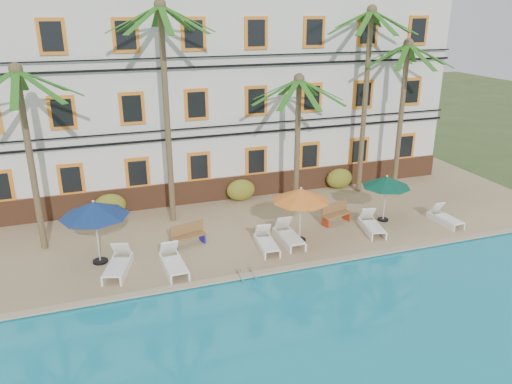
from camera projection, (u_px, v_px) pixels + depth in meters
name	position (u px, v px, depth m)	size (l,w,h in m)	color
ground	(277.00, 264.00, 19.80)	(100.00, 100.00, 0.00)	#384C23
pool_deck	(240.00, 215.00, 24.19)	(30.00, 12.00, 0.25)	tan
swimming_pool	(370.00, 379.00, 13.55)	(26.00, 12.00, 0.20)	teal
pool_coping	(286.00, 269.00, 18.90)	(30.00, 0.35, 0.06)	tan
hotel_building	(211.00, 91.00, 26.78)	(25.40, 6.44, 10.22)	silver
palm_a	(26.00, 133.00, 18.91)	(4.52, 4.52, 7.48)	brown
palm_b	(165.00, 88.00, 21.16)	(4.52, 4.52, 9.70)	brown
palm_c	(298.00, 122.00, 23.29)	(4.52, 4.52, 6.55)	brown
palm_d	(367.00, 79.00, 24.94)	(4.52, 4.52, 9.48)	brown
palm_e	(403.00, 96.00, 25.24)	(4.52, 4.52, 7.94)	brown
shrub_left	(110.00, 205.00, 23.57)	(1.50, 0.90, 1.10)	#305719
shrub_mid	(241.00, 190.00, 25.54)	(1.50, 0.90, 1.10)	#305719
shrub_right	(339.00, 178.00, 27.26)	(1.50, 0.90, 1.10)	#305719
umbrella_blue	(94.00, 210.00, 18.68)	(2.60, 2.60, 2.60)	black
umbrella_red	(301.00, 195.00, 20.53)	(2.43, 2.43, 2.43)	black
umbrella_green	(387.00, 182.00, 22.64)	(2.22, 2.22, 2.22)	black
lounger_a	(118.00, 264.00, 18.65)	(1.32, 2.18, 0.97)	white
lounger_b	(173.00, 262.00, 18.79)	(0.85, 2.10, 0.97)	white
lounger_c	(266.00, 242.00, 20.47)	(0.84, 1.94, 0.89)	white
lounger_d	(289.00, 235.00, 21.02)	(0.73, 2.04, 0.96)	white
lounger_e	(371.00, 225.00, 22.07)	(1.06, 2.03, 0.91)	white
lounger_f	(445.00, 217.00, 22.89)	(0.77, 1.85, 0.85)	white
bench_left	(187.00, 235.00, 20.70)	(1.57, 0.86, 0.93)	olive
bench_right	(335.00, 213.00, 22.86)	(1.57, 0.87, 0.93)	olive
pool_ladder	(247.00, 278.00, 18.34)	(0.54, 0.74, 0.74)	silver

